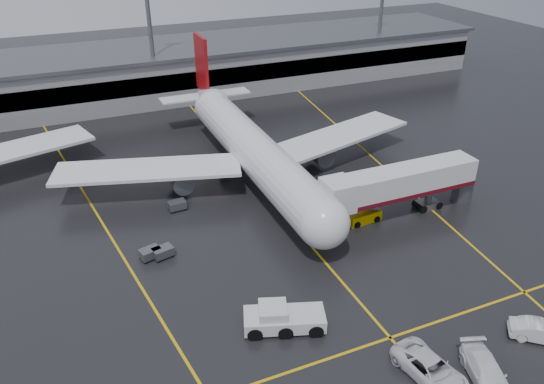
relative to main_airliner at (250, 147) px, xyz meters
name	(u,v)px	position (x,y,z in m)	size (l,w,h in m)	color
ground	(281,211)	(0.00, -9.70, -4.21)	(220.00, 220.00, 0.00)	black
apron_line_centre	(281,211)	(0.00, -9.70, -4.20)	(0.25, 90.00, 0.02)	gold
apron_line_stop	(390,338)	(0.00, -31.70, -4.20)	(60.00, 0.25, 0.02)	gold
apron_line_left	(92,206)	(-20.00, 0.30, -4.20)	(0.25, 70.00, 0.02)	gold
apron_line_right	(367,153)	(18.00, 0.30, -4.20)	(0.25, 70.00, 0.02)	gold
terminal	(176,69)	(0.00, 38.23, 0.11)	(122.00, 19.00, 8.60)	gray
light_mast_mid	(149,20)	(-5.00, 32.30, 10.27)	(3.00, 1.20, 25.45)	#595B60
light_mast_right	(382,2)	(40.00, 32.30, 10.27)	(3.00, 1.20, 25.45)	#595B60
main_airliner	(250,147)	(0.00, 0.00, 0.00)	(48.80, 45.60, 14.10)	silver
jet_bridge	(401,185)	(11.87, -15.70, -0.28)	(19.90, 3.40, 6.05)	silver
pushback_tractor	(282,319)	(-7.69, -27.07, -3.25)	(7.27, 4.81, 2.41)	silver
belt_loader	(363,216)	(7.54, -15.26, -3.59)	(4.09, 2.12, 2.52)	#DCAA00
service_van_a	(431,369)	(0.32, -36.33, -3.33)	(2.91, 6.32, 1.76)	silver
service_van_b	(487,373)	(3.93, -38.23, -3.36)	(2.38, 5.86, 1.70)	white
service_van_c	(541,332)	(11.13, -36.63, -3.39)	(1.73, 4.96, 1.63)	silver
baggage_cart_a	(163,252)	(-14.57, -13.20, -3.58)	(2.25, 1.74, 1.12)	#595B60
baggage_cart_b	(150,253)	(-15.77, -12.86, -3.58)	(2.28, 1.81, 1.12)	#595B60
baggage_cart_c	(177,205)	(-10.93, -4.60, -3.58)	(2.08, 1.43, 1.12)	#595B60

